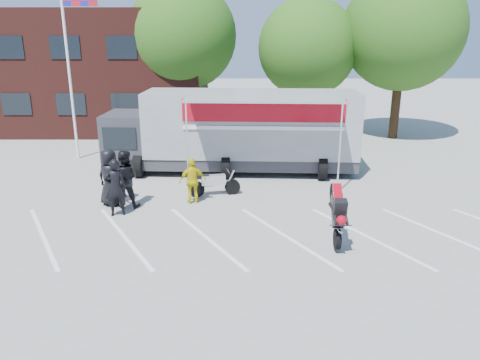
{
  "coord_description": "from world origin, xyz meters",
  "views": [
    {
      "loc": [
        1.23,
        -11.71,
        5.79
      ],
      "look_at": [
        1.25,
        2.41,
        1.3
      ],
      "focal_mm": 35.0,
      "sensor_mm": 36.0,
      "label": 1
    }
  ],
  "objects_px": {
    "spectator_leather_b": "(116,187)",
    "spectator_hivis": "(193,181)",
    "spectator_leather_a": "(110,178)",
    "tree_left": "(182,36)",
    "transporter_truck": "(239,171)",
    "stunt_bike_rider": "(333,241)",
    "tree_mid": "(308,48)",
    "parked_motorcycle": "(215,195)",
    "spectator_leather_c": "(125,179)",
    "tree_right": "(403,30)",
    "flagpole": "(72,49)"
  },
  "relations": [
    {
      "from": "tree_left",
      "to": "stunt_bike_rider",
      "type": "distance_m",
      "value": 17.37
    },
    {
      "from": "tree_mid",
      "to": "spectator_leather_a",
      "type": "height_order",
      "value": "tree_mid"
    },
    {
      "from": "flagpole",
      "to": "tree_mid",
      "type": "height_order",
      "value": "flagpole"
    },
    {
      "from": "transporter_truck",
      "to": "spectator_leather_c",
      "type": "distance_m",
      "value": 5.92
    },
    {
      "from": "tree_left",
      "to": "flagpole",
      "type": "bearing_deg",
      "value": -125.28
    },
    {
      "from": "spectator_leather_a",
      "to": "tree_right",
      "type": "bearing_deg",
      "value": -116.23
    },
    {
      "from": "stunt_bike_rider",
      "to": "flagpole",
      "type": "bearing_deg",
      "value": 139.36
    },
    {
      "from": "spectator_leather_c",
      "to": "spectator_hivis",
      "type": "bearing_deg",
      "value": -170.69
    },
    {
      "from": "flagpole",
      "to": "tree_right",
      "type": "bearing_deg",
      "value": 15.48
    },
    {
      "from": "spectator_hivis",
      "to": "tree_right",
      "type": "bearing_deg",
      "value": -151.4
    },
    {
      "from": "flagpole",
      "to": "stunt_bike_rider",
      "type": "relative_size",
      "value": 4.18
    },
    {
      "from": "tree_mid",
      "to": "spectator_leather_b",
      "type": "xyz_separation_m",
      "value": [
        -7.8,
        -12.3,
        -3.99
      ]
    },
    {
      "from": "tree_mid",
      "to": "spectator_leather_a",
      "type": "distance_m",
      "value": 14.56
    },
    {
      "from": "spectator_leather_b",
      "to": "spectator_leather_c",
      "type": "height_order",
      "value": "spectator_leather_c"
    },
    {
      "from": "stunt_bike_rider",
      "to": "spectator_leather_b",
      "type": "height_order",
      "value": "spectator_leather_b"
    },
    {
      "from": "spectator_leather_b",
      "to": "spectator_leather_c",
      "type": "distance_m",
      "value": 0.76
    },
    {
      "from": "stunt_bike_rider",
      "to": "spectator_leather_c",
      "type": "height_order",
      "value": "spectator_leather_c"
    },
    {
      "from": "tree_left",
      "to": "parked_motorcycle",
      "type": "relative_size",
      "value": 4.44
    },
    {
      "from": "spectator_leather_a",
      "to": "tree_mid",
      "type": "bearing_deg",
      "value": -101.54
    },
    {
      "from": "tree_mid",
      "to": "spectator_hivis",
      "type": "bearing_deg",
      "value": -115.82
    },
    {
      "from": "tree_mid",
      "to": "parked_motorcycle",
      "type": "distance_m",
      "value": 12.41
    },
    {
      "from": "transporter_truck",
      "to": "flagpole",
      "type": "bearing_deg",
      "value": 166.28
    },
    {
      "from": "tree_left",
      "to": "transporter_truck",
      "type": "bearing_deg",
      "value": -68.53
    },
    {
      "from": "transporter_truck",
      "to": "parked_motorcycle",
      "type": "distance_m",
      "value": 3.29
    },
    {
      "from": "parked_motorcycle",
      "to": "spectator_leather_c",
      "type": "bearing_deg",
      "value": 100.23
    },
    {
      "from": "spectator_leather_b",
      "to": "spectator_hivis",
      "type": "relative_size",
      "value": 1.17
    },
    {
      "from": "spectator_leather_a",
      "to": "flagpole",
      "type": "bearing_deg",
      "value": -40.19
    },
    {
      "from": "parked_motorcycle",
      "to": "spectator_leather_b",
      "type": "relative_size",
      "value": 1.01
    },
    {
      "from": "tree_left",
      "to": "stunt_bike_rider",
      "type": "xyz_separation_m",
      "value": [
        5.93,
        -15.35,
        -5.57
      ]
    },
    {
      "from": "flagpole",
      "to": "spectator_hivis",
      "type": "relative_size",
      "value": 4.9
    },
    {
      "from": "stunt_bike_rider",
      "to": "tree_right",
      "type": "bearing_deg",
      "value": 68.28
    },
    {
      "from": "spectator_leather_c",
      "to": "spectator_hivis",
      "type": "relative_size",
      "value": 1.23
    },
    {
      "from": "stunt_bike_rider",
      "to": "spectator_hivis",
      "type": "height_order",
      "value": "spectator_hivis"
    },
    {
      "from": "tree_mid",
      "to": "spectator_leather_c",
      "type": "distance_m",
      "value": 14.42
    },
    {
      "from": "tree_mid",
      "to": "spectator_hivis",
      "type": "distance_m",
      "value": 13.07
    },
    {
      "from": "tree_left",
      "to": "spectator_hivis",
      "type": "bearing_deg",
      "value": -82.52
    },
    {
      "from": "tree_mid",
      "to": "tree_right",
      "type": "bearing_deg",
      "value": -5.71
    },
    {
      "from": "spectator_leather_b",
      "to": "spectator_hivis",
      "type": "xyz_separation_m",
      "value": [
        2.4,
        1.13,
        -0.14
      ]
    },
    {
      "from": "tree_right",
      "to": "spectator_leather_c",
      "type": "distance_m",
      "value": 17.51
    },
    {
      "from": "spectator_leather_a",
      "to": "spectator_hivis",
      "type": "xyz_separation_m",
      "value": [
        2.83,
        0.18,
        -0.18
      ]
    },
    {
      "from": "transporter_truck",
      "to": "stunt_bike_rider",
      "type": "height_order",
      "value": "transporter_truck"
    },
    {
      "from": "flagpole",
      "to": "stunt_bike_rider",
      "type": "height_order",
      "value": "flagpole"
    },
    {
      "from": "flagpole",
      "to": "transporter_truck",
      "type": "xyz_separation_m",
      "value": [
        7.47,
        -2.21,
        -5.05
      ]
    },
    {
      "from": "spectator_leather_c",
      "to": "transporter_truck",
      "type": "bearing_deg",
      "value": -132.24
    },
    {
      "from": "transporter_truck",
      "to": "parked_motorcycle",
      "type": "height_order",
      "value": "transporter_truck"
    },
    {
      "from": "spectator_hivis",
      "to": "parked_motorcycle",
      "type": "bearing_deg",
      "value": -149.48
    },
    {
      "from": "tree_left",
      "to": "spectator_leather_b",
      "type": "relative_size",
      "value": 4.51
    },
    {
      "from": "tree_mid",
      "to": "transporter_truck",
      "type": "bearing_deg",
      "value": -117.6
    },
    {
      "from": "stunt_bike_rider",
      "to": "spectator_hivis",
      "type": "distance_m",
      "value": 5.44
    },
    {
      "from": "spectator_leather_a",
      "to": "spectator_leather_b",
      "type": "distance_m",
      "value": 1.04
    }
  ]
}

